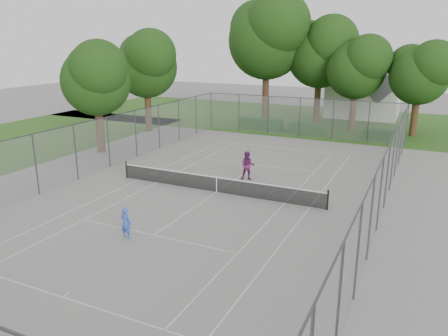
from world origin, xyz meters
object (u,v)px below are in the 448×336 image
at_px(tennis_net, 217,184).
at_px(woman_player, 248,166).
at_px(girl_player, 126,223).
at_px(house, 365,83).

distance_m(tennis_net, woman_player, 3.05).
height_order(tennis_net, girl_player, girl_player).
xyz_separation_m(house, girl_player, (-4.50, -37.61, -3.12)).
relative_size(tennis_net, girl_player, 9.03).
bearing_deg(house, girl_player, -96.82).
distance_m(tennis_net, house, 30.87).
bearing_deg(tennis_net, girl_player, -97.55).
xyz_separation_m(tennis_net, house, (3.55, 30.49, 3.32)).
height_order(house, woman_player, house).
relative_size(house, woman_player, 5.18).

